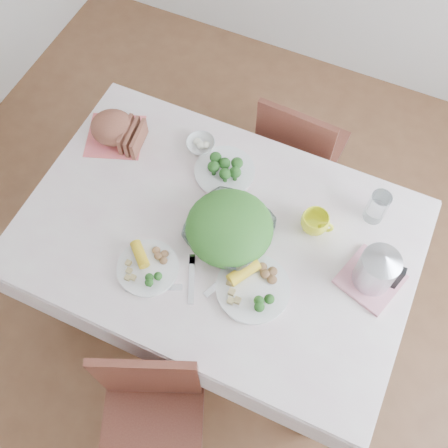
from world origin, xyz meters
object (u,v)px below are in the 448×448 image
at_px(chair_near, 150,435).
at_px(dinner_plate_right, 253,288).
at_px(salad_bowl, 229,231).
at_px(electric_kettle, 378,267).
at_px(dining_table, 218,272).
at_px(dinner_plate_left, 148,268).
at_px(yellow_mug, 315,223).
at_px(chair_far, 303,141).

bearing_deg(chair_near, dinner_plate_right, 52.30).
bearing_deg(chair_near, salad_bowl, 68.33).
xyz_separation_m(salad_bowl, electric_kettle, (0.54, 0.05, 0.08)).
xyz_separation_m(dining_table, dinner_plate_left, (-0.17, -0.24, 0.40)).
xyz_separation_m(dinner_plate_left, yellow_mug, (0.50, 0.41, 0.03)).
xyz_separation_m(yellow_mug, electric_kettle, (0.26, -0.12, 0.08)).
xyz_separation_m(chair_far, dinner_plate_right, (0.11, -0.93, 0.31)).
bearing_deg(yellow_mug, dining_table, -151.86).
distance_m(dining_table, dinner_plate_left, 0.49).
bearing_deg(chair_near, chair_far, 65.57).
distance_m(dinner_plate_right, yellow_mug, 0.35).
xyz_separation_m(chair_near, salad_bowl, (-0.01, 0.74, 0.34)).
bearing_deg(electric_kettle, yellow_mug, 158.41).
height_order(salad_bowl, electric_kettle, electric_kettle).
bearing_deg(dinner_plate_left, electric_kettle, 21.33).
height_order(chair_near, dinner_plate_left, chair_near).
relative_size(dinner_plate_left, yellow_mug, 2.11).
bearing_deg(chair_far, dinner_plate_left, 78.03).
bearing_deg(salad_bowl, dinner_plate_left, -130.69).
bearing_deg(chair_near, dining_table, 71.91).
bearing_deg(salad_bowl, dining_table, -166.47).
distance_m(dining_table, chair_far, 0.79).
distance_m(dining_table, salad_bowl, 0.43).
bearing_deg(dinner_plate_left, chair_far, 74.90).
bearing_deg(chair_near, dinner_plate_left, 92.24).
xyz_separation_m(dining_table, chair_near, (0.06, -0.73, 0.09)).
xyz_separation_m(salad_bowl, dinner_plate_right, (0.17, -0.17, -0.03)).
xyz_separation_m(salad_bowl, yellow_mug, (0.28, 0.16, 0.00)).
height_order(dining_table, dinner_plate_left, dinner_plate_left).
bearing_deg(dinner_plate_right, chair_far, 96.73).
bearing_deg(dining_table, salad_bowl, 13.53).
bearing_deg(dinner_plate_right, yellow_mug, 71.09).
xyz_separation_m(dining_table, yellow_mug, (0.33, 0.17, 0.43)).
distance_m(chair_near, dinner_plate_left, 0.62).
relative_size(salad_bowl, dinner_plate_right, 1.14).
height_order(dinner_plate_right, yellow_mug, yellow_mug).
height_order(salad_bowl, yellow_mug, yellow_mug).
bearing_deg(dinner_plate_right, chair_near, -104.97).
distance_m(chair_far, dinner_plate_left, 1.10).
bearing_deg(yellow_mug, electric_kettle, -24.15).
xyz_separation_m(dinner_plate_right, electric_kettle, (0.38, 0.21, 0.11)).
height_order(chair_far, dinner_plate_left, chair_far).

